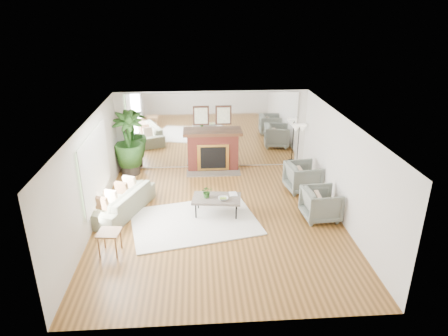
{
  "coord_description": "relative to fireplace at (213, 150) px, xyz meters",
  "views": [
    {
      "loc": [
        -0.47,
        -8.69,
        4.94
      ],
      "look_at": [
        0.17,
        0.6,
        1.13
      ],
      "focal_mm": 32.0,
      "sensor_mm": 36.0,
      "label": 1
    }
  ],
  "objects": [
    {
      "name": "floor_lamp",
      "position": [
        2.7,
        -0.16,
        0.61
      ],
      "size": [
        0.48,
        0.27,
        1.49
      ],
      "color": "black",
      "rests_on": "ground"
    },
    {
      "name": "wall_back",
      "position": [
        0.0,
        0.23,
        0.59
      ],
      "size": [
        6.0,
        0.02,
        2.5
      ],
      "primitive_type": "cube",
      "color": "silver",
      "rests_on": "ground"
    },
    {
      "name": "area_rug",
      "position": [
        -0.6,
        -3.35,
        -0.64
      ],
      "size": [
        3.37,
        2.72,
        0.03
      ],
      "primitive_type": "cube",
      "rotation": [
        0.0,
        0.0,
        0.22
      ],
      "color": "white",
      "rests_on": "ground"
    },
    {
      "name": "coffee_table",
      "position": [
        -0.04,
        -3.01,
        -0.22
      ],
      "size": [
        1.28,
        0.84,
        0.48
      ],
      "rotation": [
        0.0,
        0.0,
        -0.13
      ],
      "color": "#665C51",
      "rests_on": "ground"
    },
    {
      "name": "ground",
      "position": [
        0.0,
        -3.26,
        -0.66
      ],
      "size": [
        7.0,
        7.0,
        0.0
      ],
      "primitive_type": "plane",
      "color": "brown",
      "rests_on": "ground"
    },
    {
      "name": "armchair_front",
      "position": [
        2.52,
        -3.38,
        -0.26
      ],
      "size": [
        0.92,
        0.9,
        0.79
      ],
      "primitive_type": "imported",
      "rotation": [
        0.0,
        0.0,
        1.64
      ],
      "color": "slate",
      "rests_on": "ground"
    },
    {
      "name": "sofa",
      "position": [
        -2.45,
        -2.73,
        -0.35
      ],
      "size": [
        1.57,
        2.29,
        0.62
      ],
      "primitive_type": "imported",
      "rotation": [
        0.0,
        0.0,
        -1.95
      ],
      "color": "gray",
      "rests_on": "ground"
    },
    {
      "name": "wall_right",
      "position": [
        2.99,
        -3.26,
        0.59
      ],
      "size": [
        0.02,
        7.0,
        2.5
      ],
      "primitive_type": "cube",
      "color": "silver",
      "rests_on": "ground"
    },
    {
      "name": "fireplace",
      "position": [
        0.0,
        0.0,
        0.0
      ],
      "size": [
        1.85,
        0.83,
        2.05
      ],
      "color": "maroon",
      "rests_on": "ground"
    },
    {
      "name": "wall_left",
      "position": [
        -2.99,
        -3.26,
        0.59
      ],
      "size": [
        0.02,
        7.0,
        2.5
      ],
      "primitive_type": "cube",
      "color": "silver",
      "rests_on": "ground"
    },
    {
      "name": "mirror_panel",
      "position": [
        0.0,
        0.21,
        0.59
      ],
      "size": [
        5.4,
        0.04,
        2.4
      ],
      "primitive_type": "cube",
      "color": "silver",
      "rests_on": "wall_back"
    },
    {
      "name": "window_panel",
      "position": [
        -2.96,
        -2.86,
        0.69
      ],
      "size": [
        0.04,
        2.4,
        1.5
      ],
      "primitive_type": "cube",
      "color": "#B2E09E",
      "rests_on": "wall_left"
    },
    {
      "name": "book",
      "position": [
        0.29,
        -2.87,
        -0.17
      ],
      "size": [
        0.22,
        0.28,
        0.02
      ],
      "primitive_type": "imported",
      "rotation": [
        0.0,
        0.0,
        0.07
      ],
      "color": "olive",
      "rests_on": "coffee_table"
    },
    {
      "name": "side_table",
      "position": [
        -2.39,
        -4.54,
        -0.22
      ],
      "size": [
        0.5,
        0.5,
        0.52
      ],
      "rotation": [
        0.0,
        0.0,
        -0.11
      ],
      "color": "olive",
      "rests_on": "ground"
    },
    {
      "name": "armchair_back",
      "position": [
        2.48,
        -1.75,
        -0.25
      ],
      "size": [
        1.01,
        0.98,
        0.82
      ],
      "primitive_type": "imported",
      "rotation": [
        0.0,
        0.0,
        1.7
      ],
      "color": "slate",
      "rests_on": "ground"
    },
    {
      "name": "fruit_bowl",
      "position": [
        0.12,
        -3.14,
        -0.15
      ],
      "size": [
        0.25,
        0.25,
        0.06
      ],
      "primitive_type": "imported",
      "rotation": [
        0.0,
        0.0,
        -0.0
      ],
      "color": "olive",
      "rests_on": "coffee_table"
    },
    {
      "name": "potted_ficus",
      "position": [
        -2.6,
        -0.16,
        0.4
      ],
      "size": [
        1.14,
        1.14,
        1.99
      ],
      "color": "black",
      "rests_on": "ground"
    },
    {
      "name": "tabletop_plant",
      "position": [
        -0.28,
        -2.98,
        -0.03
      ],
      "size": [
        0.29,
        0.25,
        0.31
      ],
      "primitive_type": "imported",
      "rotation": [
        0.0,
        0.0,
        0.04
      ],
      "color": "#2D5820",
      "rests_on": "coffee_table"
    }
  ]
}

